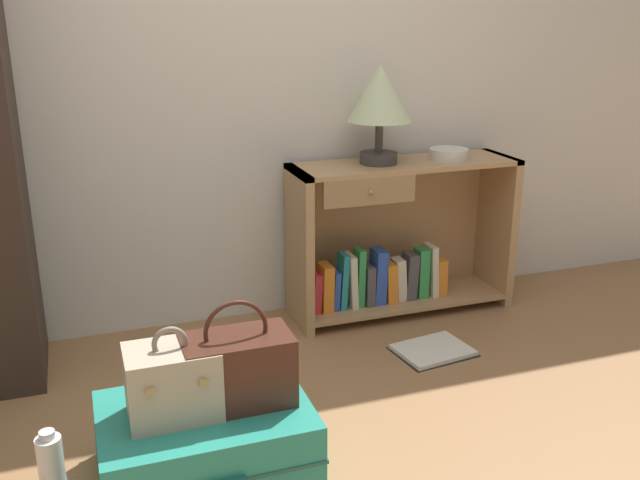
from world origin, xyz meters
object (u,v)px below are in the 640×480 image
Objects in this scene: bottle at (51,464)px; table_lamp at (380,98)px; bookshelf at (394,242)px; bowl at (449,154)px; handbag at (238,368)px; open_book_on_floor at (433,350)px; suitcase_large at (206,441)px; train_case at (173,382)px.

table_lamp is at bearing 32.11° from bottle.
bowl is at bearing -5.88° from bookshelf.
table_lamp is 1.27× the size of handbag.
bowl is at bearing -3.70° from table_lamp.
bookshelf is at bearing 44.64° from handbag.
bottle is at bearing -153.67° from bowl.
bottle reaches higher than open_book_on_floor.
handbag is (0.11, 0.00, 0.23)m from suitcase_large.
train_case is at bearing -146.42° from bowl.
handbag reaches higher than open_book_on_floor.
bowl is at bearing 26.33° from bottle.
suitcase_large is 2.23× the size of train_case.
suitcase_large is at bearing -178.43° from handbag.
handbag is at bearing -132.60° from table_lamp.
bowl reaches higher than train_case.
bookshelf is 0.49m from bowl.
open_book_on_floor is at bearing 16.09° from bottle.
train_case is at bearing -177.68° from suitcase_large.
open_book_on_floor is (0.96, 0.49, -0.34)m from handbag.
train_case is 0.20m from handbag.
handbag reaches higher than bottle.
train_case reaches higher than open_book_on_floor.
suitcase_large is 0.24m from train_case.
table_lamp is at bearing 41.83° from train_case.
table_lamp is (-0.09, -0.00, 0.68)m from bookshelf.
table_lamp is 0.44m from bowl.
bookshelf reaches higher than suitcase_large.
bowl is at bearing 58.16° from open_book_on_floor.
handbag is 0.62m from bottle.
suitcase_large is at bearing -138.29° from bookshelf.
bookshelf is 1.54m from train_case.
bookshelf is at bearing 174.12° from bowl.
table_lamp reaches higher than bookshelf.
bookshelf reaches higher than train_case.
open_book_on_floor is (1.52, 0.44, -0.09)m from bottle.
table_lamp is 0.67× the size of suitcase_large.
bottle is (-1.80, -0.89, -0.65)m from bowl.
bookshelf is at bearing 30.62° from bottle.
bookshelf is 3.09× the size of handbag.
suitcase_large is at bearing -155.03° from open_book_on_floor.
open_book_on_floor is at bearing -93.55° from bookshelf.
bookshelf is 0.69m from table_lamp.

